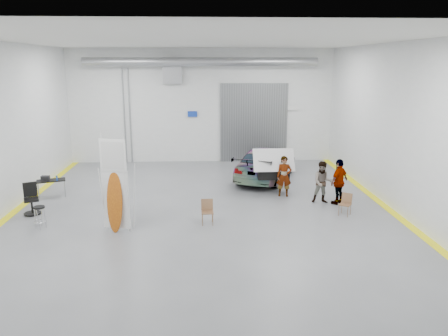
{
  "coord_description": "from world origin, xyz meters",
  "views": [
    {
      "loc": [
        -0.02,
        -15.36,
        5.3
      ],
      "look_at": [
        0.79,
        0.21,
        1.5
      ],
      "focal_mm": 35.0,
      "sensor_mm": 36.0,
      "label": 1
    }
  ],
  "objects_px": {
    "person_a": "(284,176)",
    "person_b": "(323,182)",
    "person_c": "(339,182)",
    "folding_chair_far": "(345,209)",
    "sedan_car": "(266,163)",
    "folding_chair_near": "(207,217)",
    "shop_stool": "(40,217)",
    "work_table": "(50,180)",
    "surfboard_display": "(117,193)",
    "office_chair": "(32,201)"
  },
  "relations": [
    {
      "from": "person_a",
      "to": "person_b",
      "type": "distance_m",
      "value": 1.62
    },
    {
      "from": "person_b",
      "to": "person_c",
      "type": "height_order",
      "value": "person_c"
    },
    {
      "from": "person_a",
      "to": "folding_chair_far",
      "type": "relative_size",
      "value": 2.11
    },
    {
      "from": "sedan_car",
      "to": "folding_chair_near",
      "type": "relative_size",
      "value": 6.01
    },
    {
      "from": "person_a",
      "to": "folding_chair_near",
      "type": "bearing_deg",
      "value": -128.08
    },
    {
      "from": "sedan_car",
      "to": "shop_stool",
      "type": "height_order",
      "value": "sedan_car"
    },
    {
      "from": "shop_stool",
      "to": "person_b",
      "type": "bearing_deg",
      "value": 12.24
    },
    {
      "from": "folding_chair_near",
      "to": "work_table",
      "type": "bearing_deg",
      "value": 149.28
    },
    {
      "from": "folding_chair_far",
      "to": "work_table",
      "type": "xyz_separation_m",
      "value": [
        -11.16,
        2.81,
        0.44
      ]
    },
    {
      "from": "surfboard_display",
      "to": "person_a",
      "type": "bearing_deg",
      "value": 45.97
    },
    {
      "from": "surfboard_display",
      "to": "office_chair",
      "type": "relative_size",
      "value": 2.87
    },
    {
      "from": "office_chair",
      "to": "person_a",
      "type": "bearing_deg",
      "value": -12.32
    },
    {
      "from": "person_a",
      "to": "folding_chair_near",
      "type": "distance_m",
      "value": 4.39
    },
    {
      "from": "person_b",
      "to": "office_chair",
      "type": "xyz_separation_m",
      "value": [
        -10.68,
        -0.71,
        -0.33
      ]
    },
    {
      "from": "person_b",
      "to": "shop_stool",
      "type": "height_order",
      "value": "person_b"
    },
    {
      "from": "person_a",
      "to": "shop_stool",
      "type": "bearing_deg",
      "value": -152.12
    },
    {
      "from": "surfboard_display",
      "to": "folding_chair_far",
      "type": "distance_m",
      "value": 7.87
    },
    {
      "from": "shop_stool",
      "to": "work_table",
      "type": "distance_m",
      "value": 3.63
    },
    {
      "from": "folding_chair_near",
      "to": "office_chair",
      "type": "relative_size",
      "value": 0.75
    },
    {
      "from": "sedan_car",
      "to": "folding_chair_far",
      "type": "relative_size",
      "value": 6.39
    },
    {
      "from": "sedan_car",
      "to": "folding_chair_far",
      "type": "xyz_separation_m",
      "value": [
        2.08,
        -5.18,
        -0.48
      ]
    },
    {
      "from": "person_b",
      "to": "office_chair",
      "type": "height_order",
      "value": "person_b"
    },
    {
      "from": "office_chair",
      "to": "shop_stool",
      "type": "bearing_deg",
      "value": -84.29
    },
    {
      "from": "sedan_car",
      "to": "folding_chair_near",
      "type": "xyz_separation_m",
      "value": [
        -2.8,
        -5.82,
        -0.47
      ]
    },
    {
      "from": "person_c",
      "to": "surfboard_display",
      "type": "xyz_separation_m",
      "value": [
        -7.88,
        -2.43,
        0.41
      ]
    },
    {
      "from": "sedan_car",
      "to": "office_chair",
      "type": "xyz_separation_m",
      "value": [
        -9.02,
        -4.45,
        -0.24
      ]
    },
    {
      "from": "folding_chair_near",
      "to": "work_table",
      "type": "xyz_separation_m",
      "value": [
        -6.29,
        3.44,
        0.43
      ]
    },
    {
      "from": "person_b",
      "to": "folding_chair_far",
      "type": "xyz_separation_m",
      "value": [
        0.42,
        -1.43,
        -0.57
      ]
    },
    {
      "from": "person_a",
      "to": "person_c",
      "type": "xyz_separation_m",
      "value": [
        1.89,
        -1.1,
        0.06
      ]
    },
    {
      "from": "folding_chair_far",
      "to": "office_chair",
      "type": "xyz_separation_m",
      "value": [
        -11.1,
        0.73,
        0.24
      ]
    },
    {
      "from": "sedan_car",
      "to": "person_b",
      "type": "bearing_deg",
      "value": 136.64
    },
    {
      "from": "surfboard_display",
      "to": "shop_stool",
      "type": "height_order",
      "value": "surfboard_display"
    },
    {
      "from": "surfboard_display",
      "to": "folding_chair_near",
      "type": "distance_m",
      "value": 3.07
    },
    {
      "from": "surfboard_display",
      "to": "folding_chair_near",
      "type": "height_order",
      "value": "surfboard_display"
    },
    {
      "from": "folding_chair_near",
      "to": "office_chair",
      "type": "bearing_deg",
      "value": 165.61
    },
    {
      "from": "person_b",
      "to": "work_table",
      "type": "height_order",
      "value": "person_b"
    },
    {
      "from": "work_table",
      "to": "shop_stool",
      "type": "bearing_deg",
      "value": -76.71
    },
    {
      "from": "person_c",
      "to": "work_table",
      "type": "relative_size",
      "value": 1.46
    },
    {
      "from": "person_a",
      "to": "person_b",
      "type": "height_order",
      "value": "person_a"
    },
    {
      "from": "person_b",
      "to": "person_a",
      "type": "bearing_deg",
      "value": 150.95
    },
    {
      "from": "person_b",
      "to": "shop_stool",
      "type": "distance_m",
      "value": 10.15
    },
    {
      "from": "surfboard_display",
      "to": "shop_stool",
      "type": "relative_size",
      "value": 4.28
    },
    {
      "from": "person_b",
      "to": "person_c",
      "type": "xyz_separation_m",
      "value": [
        0.58,
        -0.15,
        0.06
      ]
    },
    {
      "from": "shop_stool",
      "to": "person_c",
      "type": "bearing_deg",
      "value": 10.79
    },
    {
      "from": "folding_chair_far",
      "to": "folding_chair_near",
      "type": "bearing_deg",
      "value": -136.37
    },
    {
      "from": "work_table",
      "to": "surfboard_display",
      "type": "bearing_deg",
      "value": -48.97
    },
    {
      "from": "person_a",
      "to": "office_chair",
      "type": "bearing_deg",
      "value": -161.93
    },
    {
      "from": "surfboard_display",
      "to": "folding_chair_far",
      "type": "xyz_separation_m",
      "value": [
        7.72,
        1.15,
        -1.05
      ]
    },
    {
      "from": "person_b",
      "to": "person_c",
      "type": "bearing_deg",
      "value": -7.88
    },
    {
      "from": "person_a",
      "to": "surfboard_display",
      "type": "xyz_separation_m",
      "value": [
        -5.98,
        -3.53,
        0.47
      ]
    }
  ]
}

